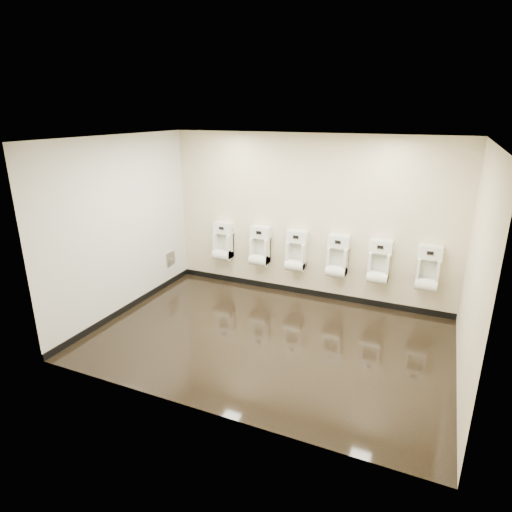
{
  "coord_description": "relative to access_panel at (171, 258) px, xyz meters",
  "views": [
    {
      "loc": [
        2.05,
        -5.09,
        3.13
      ],
      "look_at": [
        -0.44,
        0.55,
        1.03
      ],
      "focal_mm": 30.0,
      "sensor_mm": 36.0,
      "label": 1
    }
  ],
  "objects": [
    {
      "name": "urinal_0",
      "position": [
        0.9,
        0.43,
        0.28
      ],
      "size": [
        0.37,
        0.28,
        0.69
      ],
      "color": "white",
      "rests_on": "back_wall"
    },
    {
      "name": "urinal_4",
      "position": [
        3.74,
        0.43,
        0.28
      ],
      "size": [
        0.37,
        0.28,
        0.69
      ],
      "color": "white",
      "rests_on": "back_wall"
    },
    {
      "name": "front_wall",
      "position": [
        2.48,
        -2.95,
        0.9
      ],
      "size": [
        5.0,
        0.02,
        2.8
      ],
      "primitive_type": "cube",
      "color": "beige",
      "rests_on": "ground"
    },
    {
      "name": "back_wall",
      "position": [
        2.48,
        0.55,
        0.9
      ],
      "size": [
        5.0,
        0.02,
        2.8
      ],
      "primitive_type": "cube",
      "color": "beige",
      "rests_on": "ground"
    },
    {
      "name": "tile_overlay_left",
      "position": [
        -0.01,
        -1.2,
        0.9
      ],
      "size": [
        0.01,
        3.5,
        2.8
      ],
      "primitive_type": "cube",
      "color": "white",
      "rests_on": "ground"
    },
    {
      "name": "urinal_1",
      "position": [
        1.65,
        0.43,
        0.28
      ],
      "size": [
        0.37,
        0.28,
        0.69
      ],
      "color": "white",
      "rests_on": "back_wall"
    },
    {
      "name": "left_wall",
      "position": [
        -0.02,
        -1.2,
        0.9
      ],
      "size": [
        0.02,
        3.5,
        2.8
      ],
      "primitive_type": "cube",
      "color": "beige",
      "rests_on": "ground"
    },
    {
      "name": "skirting_back",
      "position": [
        2.48,
        0.54,
        -0.45
      ],
      "size": [
        5.0,
        0.02,
        0.1
      ],
      "primitive_type": "cube",
      "color": "black",
      "rests_on": "ground"
    },
    {
      "name": "ceiling",
      "position": [
        2.48,
        -1.2,
        2.3
      ],
      "size": [
        5.0,
        3.5,
        0.0
      ],
      "primitive_type": "cube",
      "color": "silver"
    },
    {
      "name": "urinal_2",
      "position": [
        2.33,
        0.43,
        0.28
      ],
      "size": [
        0.37,
        0.28,
        0.69
      ],
      "color": "white",
      "rests_on": "back_wall"
    },
    {
      "name": "urinal_3",
      "position": [
        3.06,
        0.43,
        0.28
      ],
      "size": [
        0.37,
        0.28,
        0.69
      ],
      "color": "white",
      "rests_on": "back_wall"
    },
    {
      "name": "skirting_left",
      "position": [
        -0.01,
        -1.2,
        -0.45
      ],
      "size": [
        0.02,
        3.5,
        0.1
      ],
      "primitive_type": "cube",
      "color": "black",
      "rests_on": "ground"
    },
    {
      "name": "urinal_5",
      "position": [
        4.47,
        0.43,
        0.28
      ],
      "size": [
        0.37,
        0.28,
        0.69
      ],
      "color": "white",
      "rests_on": "back_wall"
    },
    {
      "name": "ground",
      "position": [
        2.48,
        -1.2,
        -0.5
      ],
      "size": [
        5.0,
        3.5,
        0.0
      ],
      "primitive_type": "cube",
      "color": "black",
      "rests_on": "ground"
    },
    {
      "name": "right_wall",
      "position": [
        4.98,
        -1.2,
        0.9
      ],
      "size": [
        0.02,
        3.5,
        2.8
      ],
      "primitive_type": "cube",
      "color": "beige",
      "rests_on": "ground"
    },
    {
      "name": "access_panel",
      "position": [
        0.0,
        0.0,
        0.0
      ],
      "size": [
        0.04,
        0.25,
        0.25
      ],
      "color": "#9E9EA3",
      "rests_on": "left_wall"
    }
  ]
}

